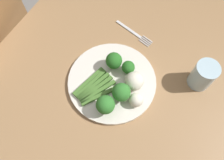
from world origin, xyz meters
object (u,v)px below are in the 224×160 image
object	(u,v)px
chair	(0,60)
broccoli_front_left	(121,93)
cauliflower_near_center	(136,100)
fork	(134,33)
broccoli_left	(114,61)
broccoli_right	(105,105)
water_glass	(203,75)
dining_table	(106,100)
broccoli_back	(128,67)
asparagus_bundle	(94,88)
plate	(112,82)
cauliflower_near_fork	(134,81)

from	to	relation	value
chair	broccoli_front_left	size ratio (longest dim) A/B	12.01
cauliflower_near_center	fork	world-z (taller)	cauliflower_near_center
cauliflower_near_center	broccoli_left	bearing A→B (deg)	-123.07
broccoli_left	broccoli_right	world-z (taller)	broccoli_right
water_glass	cauliflower_near_center	bearing A→B (deg)	-41.02
dining_table	fork	xyz separation A→B (m)	(-0.26, -0.02, 0.10)
broccoli_back	broccoli_left	bearing A→B (deg)	-84.54
chair	fork	size ratio (longest dim) A/B	5.27
asparagus_bundle	chair	bearing A→B (deg)	111.50
plate	cauliflower_near_center	world-z (taller)	cauliflower_near_center
cauliflower_near_center	fork	xyz separation A→B (m)	(-0.25, -0.13, -0.04)
broccoli_left	broccoli_right	xyz separation A→B (m)	(0.15, 0.05, 0.00)
broccoli_right	fork	xyz separation A→B (m)	(-0.32, -0.06, -0.05)
asparagus_bundle	cauliflower_near_fork	world-z (taller)	cauliflower_near_fork
dining_table	water_glass	size ratio (longest dim) A/B	13.95
chair	cauliflower_near_center	bearing A→B (deg)	78.41
dining_table	broccoli_right	world-z (taller)	broccoli_right
dining_table	water_glass	bearing A→B (deg)	124.79
asparagus_bundle	broccoli_front_left	xyz separation A→B (m)	(-0.01, 0.09, 0.04)
plate	broccoli_left	size ratio (longest dim) A/B	4.39
broccoli_front_left	broccoli_back	world-z (taller)	broccoli_front_left
cauliflower_near_fork	fork	world-z (taller)	cauliflower_near_fork
broccoli_left	cauliflower_near_fork	bearing A→B (deg)	72.06
dining_table	broccoli_back	xyz separation A→B (m)	(-0.09, 0.04, 0.15)
plate	broccoli_back	distance (m)	0.07
chair	broccoli_right	distance (m)	0.68
plate	broccoli_left	distance (m)	0.07
broccoli_right	water_glass	xyz separation A→B (m)	(-0.24, 0.23, -0.01)
dining_table	asparagus_bundle	xyz separation A→B (m)	(0.02, -0.03, 0.12)
broccoli_back	cauliflower_near_fork	distance (m)	0.05
broccoli_back	water_glass	world-z (taller)	water_glass
water_glass	broccoli_left	bearing A→B (deg)	-71.16
plate	water_glass	bearing A→B (deg)	119.54
asparagus_bundle	broccoli_front_left	size ratio (longest dim) A/B	2.06
plate	broccoli_right	xyz separation A→B (m)	(0.10, 0.03, 0.05)
broccoli_front_left	broccoli_back	xyz separation A→B (m)	(-0.10, -0.02, -0.01)
chair	water_glass	distance (m)	0.91
plate	fork	xyz separation A→B (m)	(-0.22, -0.03, -0.01)
chair	water_glass	bearing A→B (deg)	89.66
asparagus_bundle	broccoli_left	xyz separation A→B (m)	(-0.10, 0.02, 0.03)
dining_table	chair	bearing A→B (deg)	-87.54
chair	broccoli_front_left	distance (m)	0.70
plate	broccoli_front_left	size ratio (longest dim) A/B	4.12
plate	fork	world-z (taller)	plate
fork	broccoli_left	bearing A→B (deg)	-75.69
broccoli_back	broccoli_left	distance (m)	0.05
broccoli_front_left	broccoli_back	size ratio (longest dim) A/B	1.34
chair	cauliflower_near_center	xyz separation A→B (m)	(-0.03, 0.68, 0.28)
plate	cauliflower_near_fork	xyz separation A→B (m)	(-0.02, 0.07, 0.04)
chair	plate	xyz separation A→B (m)	(-0.06, 0.58, 0.24)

